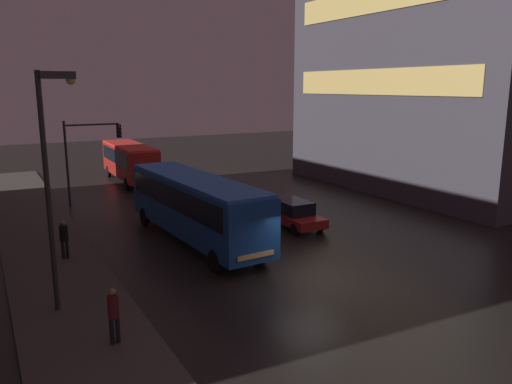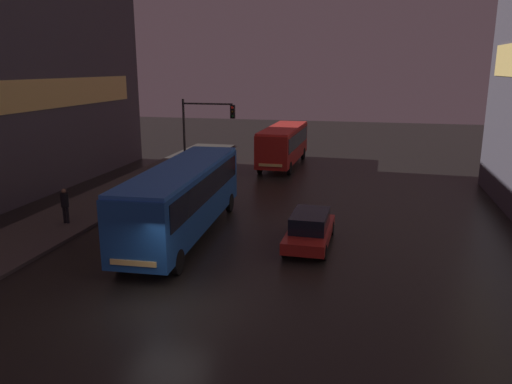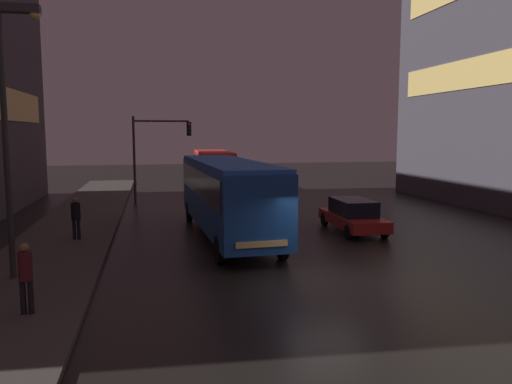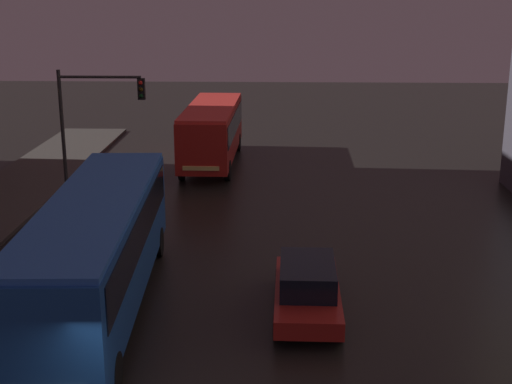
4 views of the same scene
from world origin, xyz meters
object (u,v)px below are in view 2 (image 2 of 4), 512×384
pedestrian_mid (65,203)px  bus_far (283,142)px  bus_near (183,193)px  car_taxi (310,229)px  traffic_light_main (203,125)px

pedestrian_mid → bus_far: bearing=179.7°
bus_near → car_taxi: 6.05m
bus_far → car_taxi: 18.43m
bus_near → traffic_light_main: traffic_light_main is taller
car_taxi → traffic_light_main: bearing=-51.3°
pedestrian_mid → traffic_light_main: (3.39, 11.38, 2.67)m
bus_near → car_taxi: bus_near is taller
bus_far → pedestrian_mid: bus_far is taller
car_taxi → pedestrian_mid: bearing=0.7°
bus_near → car_taxi: size_ratio=2.51×
pedestrian_mid → traffic_light_main: bearing=-173.0°
bus_near → bus_far: bearing=-97.8°
bus_far → traffic_light_main: bearing=56.1°
car_taxi → pedestrian_mid: 12.25m
bus_near → traffic_light_main: size_ratio=2.08×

